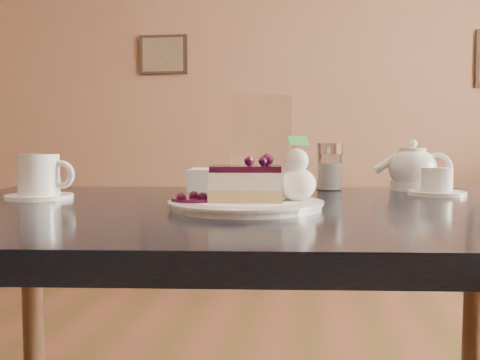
# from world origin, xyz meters

# --- Properties ---
(main_table) EXTENTS (1.17, 0.84, 0.69)m
(main_table) POSITION_xyz_m (-0.11, 0.41, 0.62)
(main_table) COLOR black
(main_table) RESTS_ON ground
(dessert_plate) EXTENTS (0.23, 0.23, 0.01)m
(dessert_plate) POSITION_xyz_m (-0.11, 0.37, 0.70)
(dessert_plate) COLOR white
(dessert_plate) RESTS_ON main_table
(cheesecake_slice) EXTENTS (0.12, 0.09, 0.06)m
(cheesecake_slice) POSITION_xyz_m (-0.11, 0.37, 0.73)
(cheesecake_slice) COLOR tan
(cheesecake_slice) RESTS_ON dessert_plate
(whipped_cream) EXTENTS (0.06, 0.06, 0.05)m
(whipped_cream) POSITION_xyz_m (-0.03, 0.38, 0.73)
(whipped_cream) COLOR white
(whipped_cream) RESTS_ON dessert_plate
(berry_sauce) EXTENTS (0.07, 0.07, 0.01)m
(berry_sauce) POSITION_xyz_m (-0.19, 0.35, 0.71)
(berry_sauce) COLOR black
(berry_sauce) RESTS_ON dessert_plate
(coffee_set) EXTENTS (0.13, 0.12, 0.08)m
(coffee_set) POSITION_xyz_m (-0.50, 0.47, 0.73)
(coffee_set) COLOR white
(coffee_set) RESTS_ON main_table
(tea_set) EXTENTS (0.18, 0.21, 0.10)m
(tea_set) POSITION_xyz_m (0.22, 0.71, 0.73)
(tea_set) COLOR white
(tea_set) RESTS_ON main_table
(menu_card) EXTENTS (0.13, 0.04, 0.20)m
(menu_card) POSITION_xyz_m (-0.11, 0.68, 0.80)
(menu_card) COLOR #F9EEB9
(menu_card) RESTS_ON main_table
(sugar_shaker) EXTENTS (0.06, 0.06, 0.10)m
(sugar_shaker) POSITION_xyz_m (0.03, 0.71, 0.75)
(sugar_shaker) COLOR white
(sugar_shaker) RESTS_ON main_table
(napkin_stack) EXTENTS (0.12, 0.12, 0.05)m
(napkin_stack) POSITION_xyz_m (-0.21, 0.69, 0.72)
(napkin_stack) COLOR white
(napkin_stack) RESTS_ON main_table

